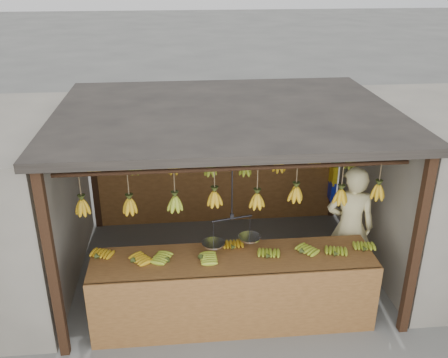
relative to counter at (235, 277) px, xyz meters
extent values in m
plane|color=#5B5B57|center=(0.03, 1.23, -0.71)|extent=(80.00, 80.00, 0.00)
cube|color=black|center=(-1.97, -0.27, 0.44)|extent=(0.10, 0.10, 2.30)
cube|color=black|center=(2.03, -0.27, 0.44)|extent=(0.10, 0.10, 2.30)
cube|color=black|center=(-1.97, 2.73, 0.44)|extent=(0.10, 0.10, 2.30)
cube|color=black|center=(2.03, 2.73, 0.44)|extent=(0.10, 0.10, 2.30)
cube|color=black|center=(0.03, 1.23, 1.64)|extent=(4.30, 3.30, 0.10)
cylinder|color=black|center=(0.03, 0.23, 1.29)|extent=(4.00, 0.05, 0.05)
cylinder|color=black|center=(0.03, 1.23, 1.29)|extent=(4.00, 0.05, 0.05)
cylinder|color=black|center=(0.03, 2.23, 1.29)|extent=(4.00, 0.05, 0.05)
cube|color=brown|center=(0.03, 2.73, 0.19)|extent=(4.00, 0.06, 1.80)
cube|color=brown|center=(0.00, 0.13, 0.15)|extent=(3.37, 0.75, 0.08)
cube|color=brown|center=(0.00, -0.25, -0.26)|extent=(3.37, 0.04, 0.90)
cube|color=black|center=(-1.59, -0.20, -0.30)|extent=(0.07, 0.07, 0.82)
cube|color=black|center=(1.58, -0.20, -0.30)|extent=(0.07, 0.07, 0.82)
cube|color=black|center=(-1.59, 0.45, -0.30)|extent=(0.07, 0.07, 0.82)
cube|color=black|center=(1.58, 0.45, -0.30)|extent=(0.07, 0.07, 0.82)
ellipsoid|color=#C28F14|center=(-1.59, 0.24, 0.22)|extent=(0.26, 0.29, 0.06)
ellipsoid|color=#C28F14|center=(-1.16, 0.10, 0.22)|extent=(0.30, 0.29, 0.06)
ellipsoid|color=#92A523|center=(-0.77, 0.12, 0.22)|extent=(0.29, 0.27, 0.06)
ellipsoid|color=#92A523|center=(-0.39, 0.09, 0.22)|extent=(0.24, 0.19, 0.06)
ellipsoid|color=#C28F14|center=(0.02, 0.30, 0.22)|extent=(0.18, 0.24, 0.06)
ellipsoid|color=#92A523|center=(0.41, 0.06, 0.22)|extent=(0.22, 0.27, 0.06)
ellipsoid|color=#92A523|center=(0.83, 0.11, 0.22)|extent=(0.30, 0.29, 0.06)
ellipsoid|color=#92A523|center=(1.22, 0.03, 0.22)|extent=(0.23, 0.28, 0.06)
ellipsoid|color=#92A523|center=(1.60, 0.10, 0.22)|extent=(0.22, 0.27, 0.06)
ellipsoid|color=#C28F14|center=(-1.69, 0.26, 0.88)|extent=(0.16, 0.16, 0.28)
ellipsoid|color=#C28F14|center=(-1.17, 0.26, 0.87)|extent=(0.16, 0.16, 0.28)
ellipsoid|color=#92A523|center=(-0.66, 0.23, 0.89)|extent=(0.16, 0.16, 0.28)
ellipsoid|color=#C28F14|center=(-0.21, 0.24, 0.92)|extent=(0.16, 0.16, 0.28)
ellipsoid|color=#C28F14|center=(0.28, 0.21, 0.89)|extent=(0.16, 0.16, 0.28)
ellipsoid|color=#C28F14|center=(0.73, 0.24, 0.94)|extent=(0.16, 0.16, 0.28)
ellipsoid|color=#C28F14|center=(1.26, 0.22, 0.89)|extent=(0.16, 0.16, 0.28)
ellipsoid|color=#C28F14|center=(1.70, 0.20, 0.94)|extent=(0.16, 0.16, 0.28)
ellipsoid|color=#C28F14|center=(-1.71, 1.26, 0.97)|extent=(0.16, 0.16, 0.28)
ellipsoid|color=#92A523|center=(-1.17, 1.22, 0.95)|extent=(0.16, 0.16, 0.28)
ellipsoid|color=#C28F14|center=(-0.67, 1.26, 0.92)|extent=(0.16, 0.16, 0.28)
ellipsoid|color=#92A523|center=(-0.18, 1.21, 0.89)|extent=(0.16, 0.16, 0.28)
ellipsoid|color=#92A523|center=(0.28, 1.23, 0.86)|extent=(0.16, 0.16, 0.28)
ellipsoid|color=#C28F14|center=(0.74, 1.26, 0.88)|extent=(0.16, 0.16, 0.28)
ellipsoid|color=#C28F14|center=(1.22, 1.21, 0.96)|extent=(0.16, 0.16, 0.28)
ellipsoid|color=#92A523|center=(1.73, 1.25, 0.89)|extent=(0.16, 0.16, 0.28)
ellipsoid|color=#C28F14|center=(-1.64, 2.27, 0.92)|extent=(0.16, 0.16, 0.28)
ellipsoid|color=#C28F14|center=(-1.14, 2.22, 0.94)|extent=(0.16, 0.16, 0.28)
ellipsoid|color=#92A523|center=(-0.74, 2.27, 0.96)|extent=(0.16, 0.16, 0.28)
ellipsoid|color=#92A523|center=(-0.25, 2.19, 0.93)|extent=(0.16, 0.16, 0.28)
ellipsoid|color=#C28F14|center=(0.22, 2.24, 0.88)|extent=(0.16, 0.16, 0.28)
ellipsoid|color=#C28F14|center=(0.71, 2.23, 0.95)|extent=(0.16, 0.16, 0.28)
ellipsoid|color=#C28F14|center=(1.25, 2.21, 0.88)|extent=(0.16, 0.16, 0.28)
ellipsoid|color=#92A523|center=(1.68, 2.22, 0.96)|extent=(0.16, 0.16, 0.28)
cylinder|color=black|center=(-0.01, 0.23, 0.98)|extent=(0.02, 0.02, 0.63)
cylinder|color=black|center=(-0.01, 0.23, 0.66)|extent=(0.49, 0.13, 0.02)
cylinder|color=silver|center=(-0.23, 0.18, 0.36)|extent=(0.27, 0.27, 0.02)
cylinder|color=silver|center=(0.21, 0.27, 0.36)|extent=(0.27, 0.27, 0.02)
imported|color=beige|center=(1.63, 0.74, 0.17)|extent=(0.71, 0.55, 1.75)
cube|color=red|center=(1.97, 2.58, 0.77)|extent=(0.08, 0.26, 0.34)
cube|color=#199926|center=(1.97, 2.58, 0.49)|extent=(0.08, 0.26, 0.34)
cube|color=yellow|center=(1.97, 2.58, 0.14)|extent=(0.08, 0.26, 0.34)
cube|color=#1426BF|center=(1.97, 2.58, -0.16)|extent=(0.08, 0.26, 0.34)
camera|label=1|loc=(-0.60, -4.85, 3.43)|focal=40.00mm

